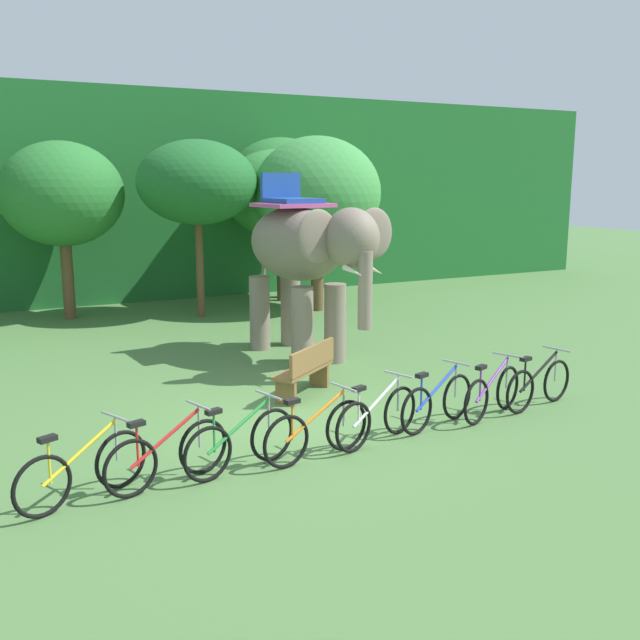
% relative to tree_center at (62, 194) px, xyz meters
% --- Properties ---
extents(ground_plane, '(80.00, 80.00, 0.00)m').
position_rel_tree_center_xyz_m(ground_plane, '(1.77, -10.07, -3.26)').
color(ground_plane, '#4C753D').
extents(foliage_hedge, '(36.00, 6.00, 6.30)m').
position_rel_tree_center_xyz_m(foliage_hedge, '(1.77, 4.73, -0.11)').
color(foliage_hedge, '#1E6028').
rests_on(foliage_hedge, ground).
extents(tree_center, '(3.15, 3.15, 4.63)m').
position_rel_tree_center_xyz_m(tree_center, '(0.00, 0.00, 0.00)').
color(tree_center, brown).
rests_on(tree_center, ground).
extents(tree_center_left, '(3.14, 3.14, 4.68)m').
position_rel_tree_center_xyz_m(tree_center_left, '(3.22, -1.28, 0.30)').
color(tree_center_left, brown).
rests_on(tree_center_left, ground).
extents(tree_center_right, '(3.41, 3.41, 4.59)m').
position_rel_tree_center_xyz_m(tree_center_right, '(6.19, 0.07, -0.01)').
color(tree_center_right, brown).
rests_on(tree_center_right, ground).
extents(tree_far_right, '(3.51, 3.51, 4.81)m').
position_rel_tree_center_xyz_m(tree_far_right, '(6.43, -1.91, 0.00)').
color(tree_far_right, brown).
rests_on(tree_far_right, ground).
extents(tree_far_left, '(3.36, 3.36, 4.90)m').
position_rel_tree_center_xyz_m(tree_far_left, '(6.46, 0.61, 0.22)').
color(tree_far_left, brown).
rests_on(tree_far_left, ground).
extents(elephant, '(2.09, 4.20, 3.78)m').
position_rel_tree_center_xyz_m(elephant, '(3.70, -6.72, -1.06)').
color(elephant, gray).
rests_on(elephant, ground).
extents(bike_yellow, '(1.59, 0.78, 0.92)m').
position_rel_tree_center_xyz_m(bike_yellow, '(-1.44, -11.57, -2.88)').
color(bike_yellow, black).
rests_on(bike_yellow, ground).
extents(bike_red, '(1.65, 0.65, 0.92)m').
position_rel_tree_center_xyz_m(bike_red, '(-0.45, -11.57, -2.88)').
color(bike_red, black).
rests_on(bike_red, ground).
extents(bike_green, '(1.66, 0.63, 0.92)m').
position_rel_tree_center_xyz_m(bike_green, '(0.48, -11.56, -2.88)').
color(bike_green, black).
rests_on(bike_green, ground).
extents(bike_orange, '(1.69, 0.53, 0.92)m').
position_rel_tree_center_xyz_m(bike_orange, '(1.51, -11.65, -2.88)').
color(bike_orange, black).
rests_on(bike_orange, ground).
extents(bike_white, '(1.64, 0.69, 0.92)m').
position_rel_tree_center_xyz_m(bike_white, '(2.53, -11.51, -2.88)').
color(bike_white, black).
rests_on(bike_white, ground).
extents(bike_blue, '(1.65, 0.67, 0.92)m').
position_rel_tree_center_xyz_m(bike_blue, '(3.68, -11.34, -2.88)').
color(bike_blue, black).
rests_on(bike_blue, ground).
extents(bike_purple, '(1.61, 0.75, 0.92)m').
position_rel_tree_center_xyz_m(bike_purple, '(4.71, -11.36, -2.88)').
color(bike_purple, black).
rests_on(bike_purple, ground).
extents(bike_black, '(1.68, 0.55, 0.92)m').
position_rel_tree_center_xyz_m(bike_black, '(5.69, -11.34, -2.88)').
color(bike_black, black).
rests_on(bike_black, ground).
extents(wooden_bench, '(1.45, 1.21, 0.89)m').
position_rel_tree_center_xyz_m(wooden_bench, '(2.62, -9.07, -2.78)').
color(wooden_bench, brown).
rests_on(wooden_bench, ground).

